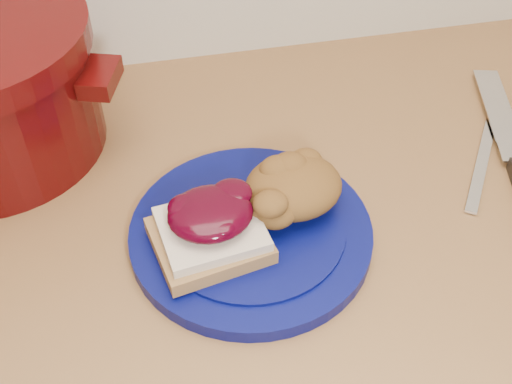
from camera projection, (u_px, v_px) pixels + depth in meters
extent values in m
cylinder|color=#05094C|center=(251.00, 233.00, 0.69)|extent=(0.28, 0.28, 0.02)
cube|color=olive|center=(210.00, 240.00, 0.65)|extent=(0.13, 0.12, 0.02)
cube|color=beige|center=(211.00, 229.00, 0.65)|extent=(0.11, 0.10, 0.01)
ellipsoid|color=black|center=(210.00, 213.00, 0.63)|extent=(0.09, 0.08, 0.03)
ellipsoid|color=brown|center=(293.00, 187.00, 0.68)|extent=(0.11, 0.10, 0.05)
cube|color=silver|center=(500.00, 113.00, 0.83)|extent=(0.08, 0.19, 0.00)
cube|color=silver|center=(482.00, 163.00, 0.77)|extent=(0.11, 0.15, 0.00)
cube|color=#3C0606|center=(100.00, 77.00, 0.72)|extent=(0.05, 0.07, 0.02)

